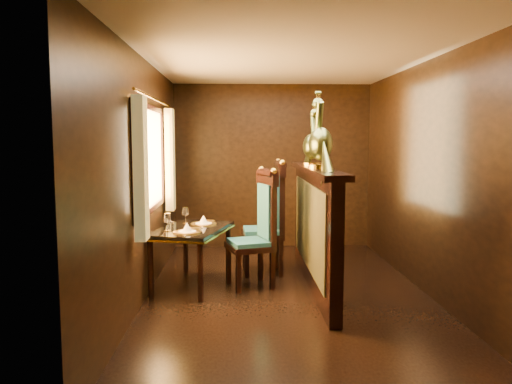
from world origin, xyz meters
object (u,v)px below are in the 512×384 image
peacock_right (312,135)px  peacock_left (321,129)px  chair_right (273,214)px  chair_left (260,224)px  dining_table (192,233)px

peacock_right → peacock_left: bearing=-90.0°
chair_right → peacock_left: size_ratio=1.76×
chair_left → peacock_right: peacock_right is taller
peacock_left → peacock_right: peacock_left is taller
dining_table → chair_right: (0.96, 0.55, 0.14)m
dining_table → peacock_left: size_ratio=1.58×
chair_left → peacock_left: size_ratio=1.67×
peacock_right → dining_table: bearing=-173.1°
chair_right → chair_left: bearing=-110.5°
dining_table → chair_right: chair_right is taller
chair_right → peacock_right: peacock_right is taller
chair_right → peacock_right: size_ratio=2.03×
peacock_left → chair_right: bearing=113.1°
chair_left → peacock_right: 1.18m
peacock_right → chair_right: bearing=137.6°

